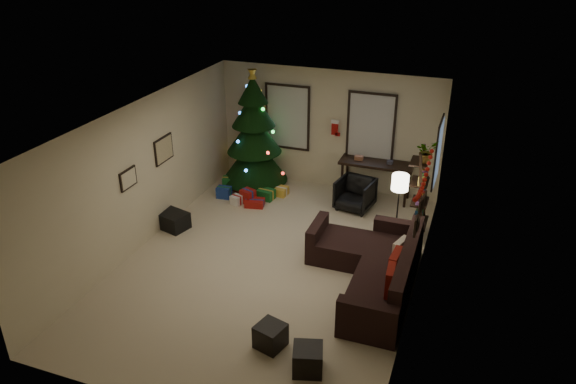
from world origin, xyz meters
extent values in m
plane|color=#C4B494|center=(0.00, 0.00, 0.00)|extent=(7.00, 7.00, 0.00)
plane|color=white|center=(0.00, 0.00, 2.70)|extent=(7.00, 7.00, 0.00)
plane|color=beige|center=(0.00, 3.50, 1.35)|extent=(5.00, 0.00, 5.00)
plane|color=beige|center=(0.00, -3.50, 1.35)|extent=(5.00, 0.00, 5.00)
plane|color=beige|center=(-2.50, 0.00, 1.35)|extent=(0.00, 7.00, 7.00)
plane|color=beige|center=(2.50, 0.00, 1.35)|extent=(0.00, 7.00, 7.00)
cube|color=#728CB2|center=(-0.95, 3.47, 1.55)|extent=(0.94, 0.02, 1.35)
cube|color=beige|center=(-0.95, 3.47, 1.55)|extent=(0.94, 0.03, 1.35)
cube|color=#728CB2|center=(0.95, 3.47, 1.55)|extent=(0.94, 0.02, 1.35)
cube|color=beige|center=(0.95, 3.47, 1.55)|extent=(0.94, 0.03, 1.35)
cube|color=#728CB2|center=(2.47, 2.55, 1.50)|extent=(0.05, 0.27, 1.17)
cube|color=beige|center=(2.47, 2.55, 1.50)|extent=(0.05, 0.45, 1.17)
cylinder|color=black|center=(-1.57, 2.96, 0.17)|extent=(0.11, 0.11, 0.33)
cone|color=black|center=(-1.57, 2.96, 0.66)|extent=(1.50, 1.50, 1.05)
cone|color=black|center=(-1.57, 2.96, 1.27)|extent=(1.23, 1.23, 0.88)
cone|color=black|center=(-1.57, 2.96, 1.82)|extent=(0.97, 0.97, 0.77)
cone|color=black|center=(-1.57, 2.96, 2.26)|extent=(0.66, 0.66, 0.61)
cylinder|color=maroon|center=(-1.57, 2.96, 0.02)|extent=(1.21, 1.21, 0.04)
cube|color=#14591E|center=(-1.05, 2.35, 0.11)|extent=(0.35, 0.28, 0.22)
cube|color=maroon|center=(-1.35, 2.05, 0.15)|extent=(0.28, 0.25, 0.30)
cube|color=gold|center=(-0.80, 2.65, 0.09)|extent=(0.25, 0.30, 0.18)
cube|color=navy|center=(-1.95, 2.10, 0.12)|extent=(0.30, 0.22, 0.25)
cube|color=silver|center=(-1.55, 1.90, 0.10)|extent=(0.22, 0.22, 0.20)
cube|color=#14591E|center=(-2.05, 2.55, 0.14)|extent=(0.26, 0.26, 0.28)
cube|color=maroon|center=(-1.15, 1.95, 0.07)|extent=(0.40, 0.30, 0.15)
cube|color=gold|center=(-1.46, 2.37, 0.09)|extent=(0.37, 0.24, 0.17)
cube|color=black|center=(2.03, -0.14, 0.21)|extent=(0.88, 2.36, 0.41)
cube|color=black|center=(2.37, -0.14, 0.64)|extent=(0.20, 2.36, 0.46)
cube|color=black|center=(2.03, -1.42, 0.32)|extent=(0.88, 0.20, 0.65)
cube|color=black|center=(2.03, 1.14, 0.32)|extent=(0.88, 0.20, 0.65)
cube|color=black|center=(1.17, 0.59, 0.21)|extent=(0.84, 0.88, 0.41)
cube|color=black|center=(0.66, 0.59, 0.32)|extent=(0.18, 0.88, 0.65)
cube|color=maroon|center=(2.21, -0.73, 0.64)|extent=(0.15, 0.44, 0.43)
cube|color=maroon|center=(2.21, -0.31, 0.64)|extent=(0.16, 0.47, 0.46)
cube|color=beige|center=(2.21, 0.18, 0.63)|extent=(0.23, 0.40, 0.38)
cube|color=black|center=(0.78, -2.00, 0.18)|extent=(0.46, 0.46, 0.36)
cube|color=black|center=(1.43, -2.28, 0.19)|extent=(0.49, 0.49, 0.37)
cube|color=black|center=(1.18, 3.22, 0.82)|extent=(1.58, 0.56, 0.06)
cylinder|color=black|center=(0.48, 2.99, 0.39)|extent=(0.06, 0.06, 0.79)
cylinder|color=black|center=(0.48, 3.45, 0.39)|extent=(0.06, 0.06, 0.79)
cylinder|color=black|center=(1.87, 2.99, 0.39)|extent=(0.06, 0.06, 0.79)
cylinder|color=black|center=(1.87, 3.45, 0.39)|extent=(0.06, 0.06, 0.79)
imported|color=black|center=(0.88, 2.57, 0.34)|extent=(0.76, 0.72, 0.68)
cube|color=black|center=(2.32, 1.58, 0.90)|extent=(0.05, 0.05, 1.81)
cube|color=black|center=(2.32, 2.06, 0.90)|extent=(0.05, 0.05, 1.81)
cube|color=black|center=(2.29, 1.82, 0.35)|extent=(0.30, 0.50, 0.03)
cube|color=black|center=(2.29, 1.82, 0.75)|extent=(0.30, 0.50, 0.03)
cube|color=black|center=(2.29, 1.82, 1.15)|extent=(0.30, 0.50, 0.03)
cube|color=black|center=(2.29, 1.82, 1.56)|extent=(0.30, 0.50, 0.03)
imported|color=#4C4C4C|center=(2.30, 1.81, 1.83)|extent=(0.63, 0.64, 0.54)
cylinder|color=black|center=(1.95, 1.35, 0.01)|extent=(0.25, 0.25, 0.03)
cylinder|color=black|center=(1.95, 1.35, 0.63)|extent=(0.03, 0.03, 1.21)
cylinder|color=white|center=(1.95, 1.35, 1.30)|extent=(0.31, 0.31, 0.29)
cube|color=black|center=(-2.48, 0.74, 1.57)|extent=(0.04, 0.60, 0.50)
cube|color=tan|center=(-2.48, 0.74, 1.57)|extent=(0.01, 0.54, 0.45)
cube|color=black|center=(-2.48, -0.44, 1.45)|extent=(0.04, 0.45, 0.35)
cube|color=beige|center=(-2.48, -0.44, 1.45)|extent=(0.01, 0.41, 0.31)
cube|color=black|center=(2.48, -0.60, 1.55)|extent=(0.03, 0.22, 0.28)
cube|color=black|center=(2.48, -0.25, 1.70)|extent=(0.03, 0.18, 0.22)
cube|color=black|center=(2.48, -0.25, 1.40)|extent=(0.03, 0.20, 0.16)
cube|color=black|center=(2.48, 0.10, 1.58)|extent=(0.03, 0.26, 0.20)
cube|color=black|center=(2.48, 0.45, 1.48)|extent=(0.03, 0.18, 0.24)
cube|color=black|center=(2.48, 0.45, 1.78)|extent=(0.03, 0.16, 0.16)
cube|color=#990F0C|center=(-0.15, 3.57, 1.55)|extent=(0.14, 0.04, 0.30)
cube|color=white|center=(-0.15, 3.57, 1.70)|extent=(0.16, 0.05, 0.08)
cube|color=#990F0C|center=(-0.08, 3.57, 1.42)|extent=(0.10, 0.04, 0.08)
cube|color=#990F0C|center=(0.18, 3.36, 1.45)|extent=(0.14, 0.04, 0.30)
cube|color=white|center=(0.18, 3.36, 1.60)|extent=(0.16, 0.05, 0.08)
cube|color=#990F0C|center=(0.25, 3.36, 1.32)|extent=(0.10, 0.04, 0.08)
cube|color=black|center=(-2.34, 0.53, 0.17)|extent=(0.75, 0.60, 0.33)
camera|label=1|loc=(3.10, -7.66, 5.39)|focal=34.25mm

